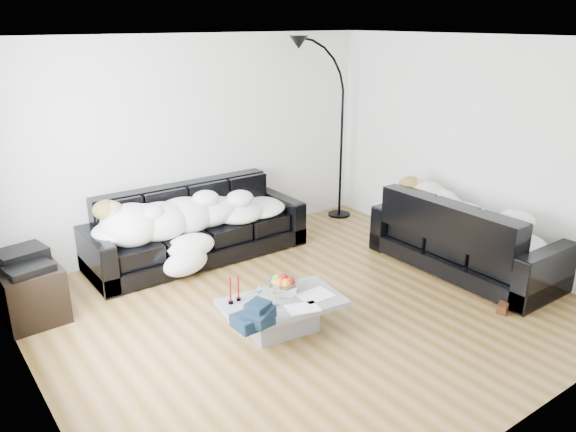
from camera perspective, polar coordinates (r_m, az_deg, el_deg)
ground at (r=5.74m, az=1.79°, el=-9.32°), size 5.00×5.00×0.00m
wall_back at (r=7.09m, az=-9.39°, el=7.31°), size 5.00×0.02×2.60m
wall_left at (r=4.26m, az=-25.67°, el=-2.61°), size 0.02×4.50×2.60m
wall_right at (r=7.01m, az=18.38°, el=6.44°), size 0.02×4.50×2.60m
ceiling at (r=5.03m, az=2.11°, el=17.61°), size 5.00×5.00×0.00m
sofa_back at (r=6.81m, az=-9.22°, el=-0.85°), size 2.62×0.91×0.86m
sofa_right at (r=6.71m, az=17.60°, el=-1.77°), size 0.92×2.15×0.87m
sleeper_back at (r=6.69m, az=-9.12°, el=0.74°), size 2.22×0.77×0.44m
sleeper_right at (r=6.64m, az=17.78°, el=-0.08°), size 0.78×1.84×0.45m
teal_cushion at (r=6.96m, az=13.19°, el=1.89°), size 0.42×0.38×0.20m
coffee_table at (r=5.27m, az=-0.59°, el=-10.10°), size 1.17×0.78×0.32m
fruit_bowl at (r=5.31m, az=-0.53°, el=-6.86°), size 0.29×0.29×0.18m
wine_glass_a at (r=5.16m, az=-2.87°, el=-7.88°), size 0.06×0.06×0.15m
wine_glass_b at (r=5.02m, az=-3.35°, el=-8.55°), size 0.09×0.09×0.17m
wine_glass_c at (r=5.07m, az=-1.22°, el=-8.14°), size 0.10×0.10×0.19m
candle_left at (r=5.11m, az=-5.89°, el=-7.57°), size 0.06×0.06×0.26m
candle_right at (r=5.16m, az=-5.08°, el=-7.36°), size 0.05×0.05×0.24m
newspaper_a at (r=5.28m, az=2.83°, el=-8.01°), size 0.31×0.24×0.01m
newspaper_b at (r=5.06m, az=1.52°, el=-9.31°), size 0.33×0.28×0.01m
navy_jacket at (r=4.71m, az=-3.29°, el=-9.54°), size 0.41×0.39×0.17m
shoes at (r=6.17m, az=20.97°, el=-8.02°), size 0.50×0.40×0.10m
av_cabinet at (r=6.03m, az=-24.83°, el=-6.88°), size 0.57×0.81×0.54m
stereo at (r=5.90m, az=-25.28°, el=-3.96°), size 0.49×0.41×0.13m
floor_lamp at (r=8.06m, az=5.45°, el=7.65°), size 0.88×0.63×2.25m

